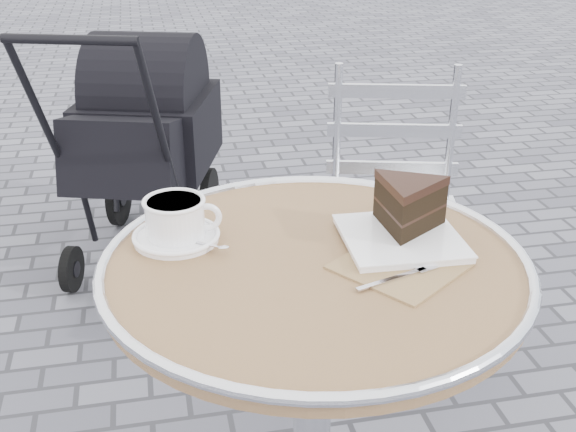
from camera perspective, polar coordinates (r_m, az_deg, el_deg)
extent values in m
cylinder|color=silver|center=(1.41, 1.89, -16.65)|extent=(0.07, 0.07, 0.67)
cylinder|color=#AA7F5C|center=(1.21, 2.13, -4.21)|extent=(0.70, 0.70, 0.03)
torus|color=silver|center=(1.20, 2.14, -3.59)|extent=(0.72, 0.72, 0.02)
cylinder|color=white|center=(1.28, -8.81, -1.70)|extent=(0.15, 0.15, 0.01)
cylinder|color=white|center=(1.26, -8.92, -0.16)|extent=(0.11, 0.11, 0.06)
torus|color=white|center=(1.26, -6.40, -0.08)|extent=(0.05, 0.02, 0.05)
cylinder|color=tan|center=(1.25, -9.01, 1.06)|extent=(0.09, 0.09, 0.01)
cube|color=#8D6C4D|center=(1.20, 8.80, -3.91)|extent=(0.25, 0.25, 0.00)
cube|color=white|center=(1.27, 8.88, -1.79)|extent=(0.20, 0.20, 0.01)
cylinder|color=silver|center=(1.97, 3.61, -8.48)|extent=(0.02, 0.02, 0.43)
cylinder|color=silver|center=(2.00, 12.98, -8.56)|extent=(0.02, 0.02, 0.43)
cylinder|color=silver|center=(2.25, 3.57, -3.90)|extent=(0.02, 0.02, 0.43)
cylinder|color=silver|center=(2.28, 11.74, -4.03)|extent=(0.02, 0.02, 0.43)
cube|color=silver|center=(2.01, 8.36, -0.68)|extent=(0.46, 0.46, 0.02)
cube|color=black|center=(2.62, -11.75, 5.22)|extent=(0.54, 0.68, 0.36)
cylinder|color=black|center=(2.06, -16.87, 13.19)|extent=(0.37, 0.14, 0.03)
cylinder|color=black|center=(2.60, -16.73, -4.04)|extent=(0.08, 0.16, 0.16)
cylinder|color=black|center=(2.49, -8.64, -4.60)|extent=(0.08, 0.16, 0.16)
cylinder|color=black|center=(3.03, -13.21, 1.63)|extent=(0.11, 0.25, 0.25)
cylinder|color=black|center=(2.93, -6.22, 1.37)|extent=(0.11, 0.25, 0.25)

